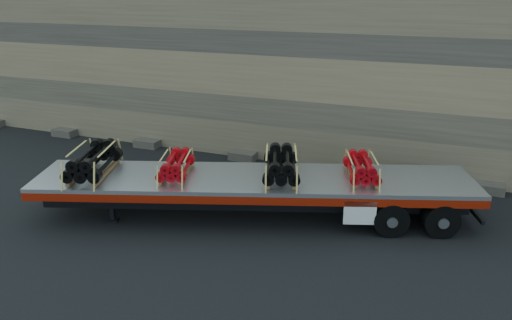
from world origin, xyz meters
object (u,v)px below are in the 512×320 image
(bundle_midfront, at_px, (176,166))
(bundle_rear, at_px, (361,168))
(trailer, at_px, (254,197))
(bundle_front, at_px, (93,162))
(bundle_midrear, at_px, (281,165))

(bundle_midfront, distance_m, bundle_rear, 6.04)
(trailer, relative_size, bundle_front, 5.84)
(trailer, height_order, bundle_rear, bundle_rear)
(trailer, xyz_separation_m, bundle_rear, (3.29, 1.16, 1.06))
(trailer, xyz_separation_m, bundle_midrear, (0.84, 0.30, 1.12))
(trailer, xyz_separation_m, bundle_midfront, (-2.41, -0.85, 1.05))
(bundle_rear, bearing_deg, bundle_midrear, 180.00)
(bundle_rear, bearing_deg, trailer, 180.00)
(trailer, bearing_deg, bundle_rear, -0.00)
(bundle_front, bearing_deg, trailer, 0.00)
(bundle_midrear, xyz_separation_m, bundle_rear, (2.45, 0.86, -0.07))
(bundle_rear, bearing_deg, bundle_midfront, 180.00)
(bundle_front, xyz_separation_m, bundle_midfront, (2.60, 0.91, -0.10))
(bundle_front, distance_m, bundle_midfront, 2.76)
(bundle_midrear, bearing_deg, bundle_rear, -0.00)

